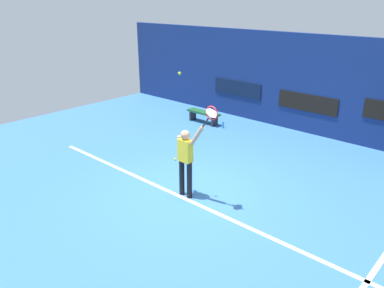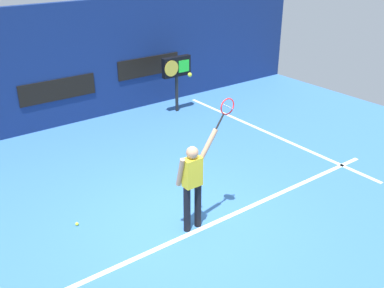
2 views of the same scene
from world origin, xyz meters
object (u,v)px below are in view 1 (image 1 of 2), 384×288
at_px(court_bench, 203,114).
at_px(tennis_player, 186,158).
at_px(tennis_ball, 180,73).
at_px(spare_ball, 175,159).
at_px(tennis_racket, 211,114).
at_px(water_bottle, 223,125).

bearing_deg(court_bench, tennis_player, -53.64).
height_order(tennis_ball, spare_ball, tennis_ball).
distance_m(court_bench, spare_ball, 3.76).
height_order(tennis_player, tennis_racket, tennis_racket).
bearing_deg(water_bottle, spare_ball, -76.93).
bearing_deg(spare_ball, tennis_player, -38.46).
height_order(water_bottle, spare_ball, water_bottle).
distance_m(tennis_player, tennis_racket, 1.43).
height_order(tennis_player, spare_ball, tennis_player).
height_order(tennis_racket, water_bottle, tennis_racket).
xyz_separation_m(tennis_player, court_bench, (-3.45, 4.69, -0.67)).
bearing_deg(spare_ball, tennis_racket, -29.06).
bearing_deg(water_bottle, tennis_racket, -55.40).
distance_m(tennis_ball, court_bench, 6.40).
relative_size(tennis_ball, water_bottle, 0.28).
xyz_separation_m(court_bench, spare_ball, (1.73, -3.32, -0.30)).
distance_m(tennis_player, court_bench, 5.86).
bearing_deg(spare_ball, tennis_ball, -41.60).
height_order(tennis_racket, tennis_ball, tennis_ball).
bearing_deg(water_bottle, tennis_player, -62.02).
bearing_deg(court_bench, water_bottle, 0.00).
relative_size(tennis_racket, tennis_ball, 8.76).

